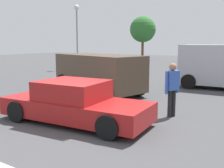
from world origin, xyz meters
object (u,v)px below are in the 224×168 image
sedan_foreground (75,103)px  suv_dark (98,72)px  pedestrian (172,85)px  light_post_near (77,25)px

sedan_foreground → suv_dark: 4.68m
pedestrian → sedan_foreground: bearing=69.6°
suv_dark → light_post_near: bearing=151.6°
sedan_foreground → pedestrian: 3.13m
sedan_foreground → suv_dark: size_ratio=0.93×
suv_dark → light_post_near: size_ratio=0.90×
suv_dark → pedestrian: size_ratio=2.89×
sedan_foreground → light_post_near: bearing=125.4°
suv_dark → pedestrian: (4.35, -1.99, 0.04)m
sedan_foreground → pedestrian: (2.22, 2.16, 0.46)m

